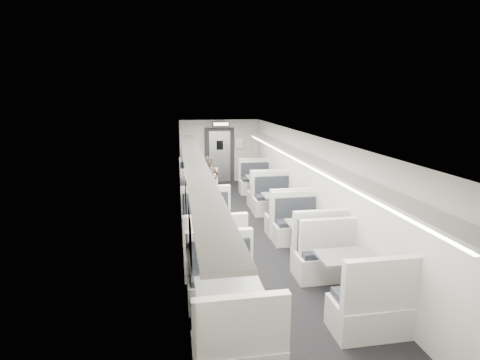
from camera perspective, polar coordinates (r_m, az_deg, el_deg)
name	(u,v)px	position (r m, az deg, el deg)	size (l,w,h in m)	color
room	(250,189)	(8.61, 1.51, -1.35)	(3.24, 12.24, 2.64)	black
booth_left_a	(198,187)	(12.25, -6.49, -1.00)	(1.10, 2.23, 1.19)	silver
booth_left_b	(203,208)	(10.12, -5.73, -4.22)	(0.98, 1.98, 1.06)	silver
booth_left_c	(210,237)	(7.92, -4.52, -8.60)	(1.15, 2.34, 1.25)	silver
booth_left_d	(229,309)	(5.51, -1.74, -19.07)	(1.09, 2.21, 1.18)	silver
booth_right_a	(260,187)	(12.12, 3.10, -1.12)	(1.08, 2.19, 1.17)	silver
booth_right_b	(280,208)	(9.92, 6.13, -4.31)	(1.10, 2.22, 1.19)	silver
booth_right_c	(308,239)	(8.01, 10.30, -8.78)	(1.06, 2.15, 1.15)	silver
booth_right_d	(345,277)	(6.51, 15.77, -14.11)	(1.13, 2.29, 1.22)	silver
passenger	(209,184)	(10.81, -4.70, -0.63)	(0.58, 0.38, 1.60)	black
window_a	(182,160)	(11.75, -8.90, 3.08)	(0.02, 1.18, 0.84)	black
window_b	(183,174)	(9.59, -8.66, 0.90)	(0.02, 1.18, 0.84)	black
window_c	(186,197)	(7.45, -8.27, -2.54)	(0.02, 1.18, 0.84)	black
window_d	(190,238)	(5.35, -7.58, -8.71)	(0.02, 1.18, 0.84)	black
luggage_rack_left	(195,162)	(8.01, -6.81, 2.74)	(0.46, 10.40, 0.09)	silver
luggage_rack_right	(307,159)	(8.51, 10.20, 3.21)	(0.46, 10.40, 0.09)	silver
vestibule_door	(220,156)	(14.39, -3.10, 3.73)	(1.10, 0.13, 2.10)	black
exit_sign	(221,124)	(13.76, -2.93, 8.52)	(0.62, 0.12, 0.16)	black
wall_notice	(239,143)	(14.42, -0.14, 5.62)	(0.32, 0.02, 0.40)	silver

